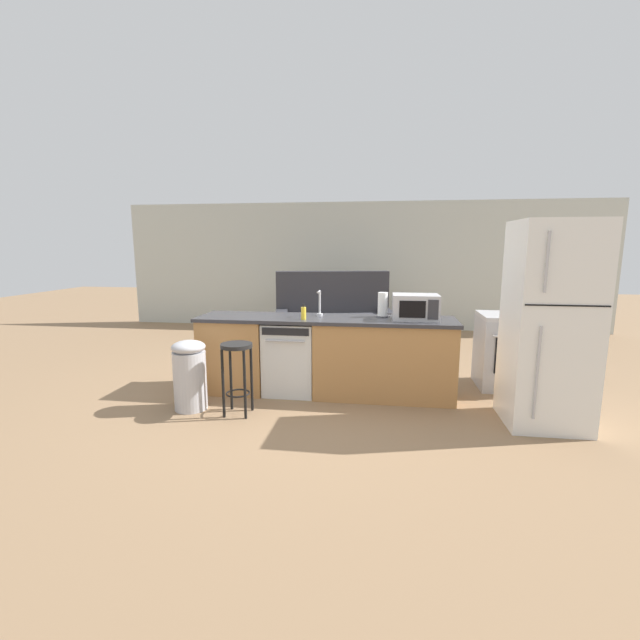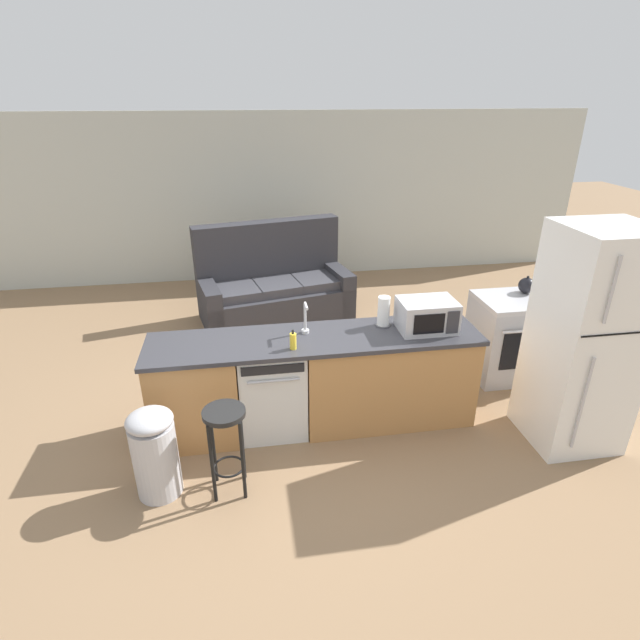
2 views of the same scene
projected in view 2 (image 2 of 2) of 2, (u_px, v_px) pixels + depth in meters
The scene contains 14 objects.
ground_plane at pixel (300, 423), 4.72m from camera, with size 24.00×24.00×0.00m, color #896B4C.
wall_back at pixel (285, 198), 7.98m from camera, with size 10.00×0.06×2.60m.
kitchen_counter at pixel (325, 383), 4.58m from camera, with size 2.94×0.66×0.90m.
dishwasher at pixel (272, 388), 4.50m from camera, with size 0.58×0.61×0.84m.
stove_range at pixel (510, 337), 5.36m from camera, with size 0.76×0.68×0.90m.
refrigerator at pixel (586, 340), 4.16m from camera, with size 0.72×0.73×1.94m.
microwave at pixel (427, 315), 4.45m from camera, with size 0.50×0.37×0.28m.
sink_faucet at pixel (305, 320), 4.37m from camera, with size 0.07×0.18×0.30m.
paper_towel_roll at pixel (384, 312), 4.52m from camera, with size 0.14×0.14×0.28m.
soap_bottle at pixel (293, 341), 4.14m from camera, with size 0.06×0.06×0.18m.
kettle at pixel (527, 285), 5.28m from camera, with size 0.21×0.17×0.19m.
bar_stool at pixel (226, 433), 3.72m from camera, with size 0.32×0.32×0.74m.
trash_bin at pixel (155, 452), 3.76m from camera, with size 0.35×0.35×0.74m.
couch at pixel (273, 288), 6.86m from camera, with size 2.14×1.30×1.27m.
Camera 2 is at (-0.43, -3.85, 2.86)m, focal length 28.00 mm.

